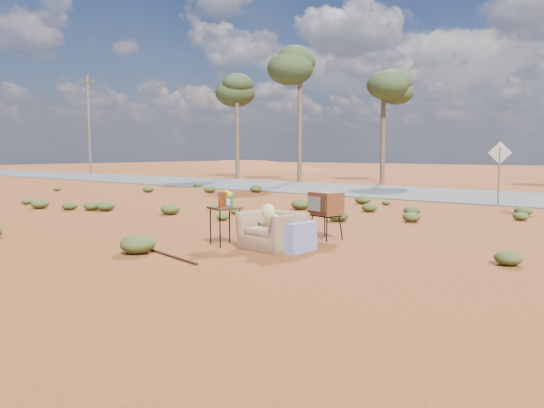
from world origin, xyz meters
The scene contains 13 objects.
ground centered at (0.00, 0.00, 0.00)m, with size 140.00×140.00×0.00m, color brown.
highway centered at (0.00, 15.00, 0.02)m, with size 140.00×7.00×0.04m, color #565659.
dirt_mound centered at (-30.00, 34.00, 0.00)m, with size 26.00×18.00×2.00m, color #994925.
armchair centered at (0.67, 0.59, 0.44)m, with size 1.31×0.81×0.94m.
tv_unit centered at (0.76, 2.15, 0.74)m, with size 0.73×0.64×0.99m.
side_table centered at (-0.39, 0.30, 0.79)m, with size 0.67×0.67×1.06m.
rusty_bar centered at (-0.27, -1.19, 0.02)m, with size 0.05×0.05×1.72m, color #462512.
road_sign centered at (1.50, 12.00, 1.50)m, with size 0.78×0.06×2.19m.
eucalyptus_far_left centered at (-18.00, 20.00, 5.94)m, with size 3.20×3.20×7.10m.
eucalyptus_left centered at (-12.00, 19.00, 6.92)m, with size 3.20×3.20×8.10m.
eucalyptus_near_left centered at (-8.00, 22.00, 5.45)m, with size 3.20×3.20×6.60m.
utility_pole_west centered at (-32.00, 17.50, 4.15)m, with size 1.40×0.20×8.00m.
scrub_patch centered at (-0.82, 4.41, 0.14)m, with size 17.49×8.07×0.33m.
Camera 1 is at (6.78, -7.21, 1.83)m, focal length 35.00 mm.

